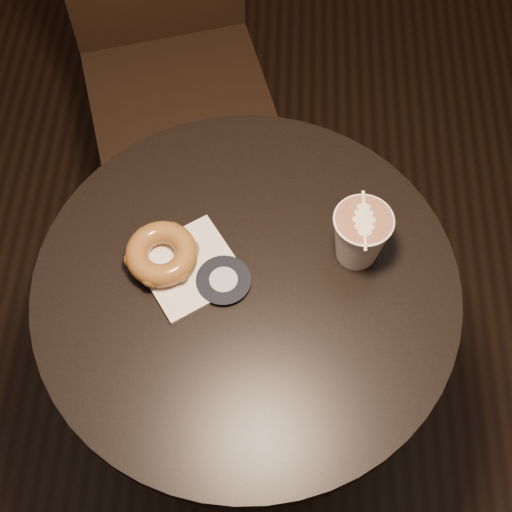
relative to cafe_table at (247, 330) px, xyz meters
name	(u,v)px	position (x,y,z in m)	size (l,w,h in m)	color
cafe_table	(247,330)	(0.00, 0.00, 0.00)	(0.70, 0.70, 0.75)	black
chair	(165,29)	(-0.23, 0.73, 0.04)	(0.52, 0.52, 1.06)	black
pastry_bag	(190,268)	(-0.09, 0.02, 0.20)	(0.15, 0.15, 0.01)	white
doughnut	(162,254)	(-0.14, 0.03, 0.23)	(0.12, 0.12, 0.04)	brown
latte_cup	(360,237)	(0.18, 0.06, 0.25)	(0.10, 0.10, 0.11)	white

